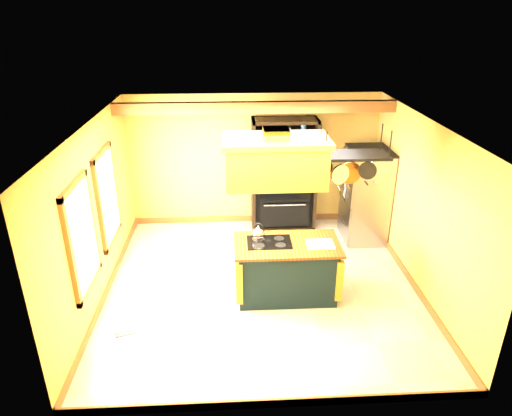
{
  "coord_description": "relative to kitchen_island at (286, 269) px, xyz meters",
  "views": [
    {
      "loc": [
        -0.44,
        -6.33,
        4.23
      ],
      "look_at": [
        -0.07,
        0.3,
        1.27
      ],
      "focal_mm": 32.0,
      "sensor_mm": 36.0,
      "label": 1
    }
  ],
  "objects": [
    {
      "name": "ceiling",
      "position": [
        -0.37,
        0.25,
        2.23
      ],
      "size": [
        5.0,
        5.0,
        0.0
      ],
      "primitive_type": "plane",
      "rotation": [
        3.14,
        0.0,
        0.0
      ],
      "color": "white",
      "rests_on": "wall_back"
    },
    {
      "name": "ceiling_beam",
      "position": [
        -0.37,
        1.95,
        2.12
      ],
      "size": [
        5.0,
        0.15,
        0.2
      ],
      "primitive_type": "cube",
      "color": "#985B2F",
      "rests_on": "ceiling"
    },
    {
      "name": "refrigerator",
      "position": [
        1.73,
        1.86,
        0.4
      ],
      "size": [
        0.77,
        0.91,
        1.78
      ],
      "color": "#919499",
      "rests_on": "floor"
    },
    {
      "name": "floor",
      "position": [
        -0.37,
        0.25,
        -0.47
      ],
      "size": [
        5.0,
        5.0,
        0.0
      ],
      "primitive_type": "plane",
      "color": "beige",
      "rests_on": "ground"
    },
    {
      "name": "floor_register",
      "position": [
        -2.37,
        -0.83,
        -0.46
      ],
      "size": [
        0.3,
        0.19,
        0.01
      ],
      "primitive_type": "cube",
      "rotation": [
        0.0,
        0.0,
        0.29
      ],
      "color": "black",
      "rests_on": "floor"
    },
    {
      "name": "wall_left",
      "position": [
        -2.87,
        0.25,
        0.88
      ],
      "size": [
        0.02,
        5.0,
        2.7
      ],
      "primitive_type": "cube",
      "color": "#E0A751",
      "rests_on": "floor"
    },
    {
      "name": "kitchen_island",
      "position": [
        0.0,
        0.0,
        0.0
      ],
      "size": [
        1.62,
        0.9,
        1.11
      ],
      "rotation": [
        0.0,
        0.0,
        -0.0
      ],
      "color": "black",
      "rests_on": "floor"
    },
    {
      "name": "wall_back",
      "position": [
        -0.37,
        2.75,
        0.88
      ],
      "size": [
        5.0,
        0.02,
        2.7
      ],
      "primitive_type": "cube",
      "color": "#E0A751",
      "rests_on": "floor"
    },
    {
      "name": "hutch",
      "position": [
        0.22,
        2.51,
        0.41
      ],
      "size": [
        1.28,
        0.58,
        2.27
      ],
      "color": "black",
      "rests_on": "floor"
    },
    {
      "name": "window_near",
      "position": [
        -2.83,
        -0.55,
        0.93
      ],
      "size": [
        0.06,
        1.06,
        1.56
      ],
      "color": "#985B2F",
      "rests_on": "wall_left"
    },
    {
      "name": "window_far",
      "position": [
        -2.83,
        0.85,
        0.93
      ],
      "size": [
        0.06,
        1.06,
        1.56
      ],
      "color": "#985B2F",
      "rests_on": "wall_left"
    },
    {
      "name": "range_hood",
      "position": [
        -0.2,
        -0.0,
        1.78
      ],
      "size": [
        1.48,
        0.84,
        0.8
      ],
      "color": "#B2892C",
      "rests_on": "ceiling"
    },
    {
      "name": "wall_front",
      "position": [
        -0.37,
        -2.25,
        0.88
      ],
      "size": [
        5.0,
        0.02,
        2.7
      ],
      "primitive_type": "cube",
      "color": "#E0A751",
      "rests_on": "floor"
    },
    {
      "name": "pot_rack",
      "position": [
        0.91,
        0.01,
        1.73
      ],
      "size": [
        1.06,
        0.49,
        0.86
      ],
      "color": "black",
      "rests_on": "ceiling"
    },
    {
      "name": "wall_right",
      "position": [
        2.13,
        0.25,
        0.88
      ],
      "size": [
        0.02,
        5.0,
        2.7
      ],
      "primitive_type": "cube",
      "color": "#E0A751",
      "rests_on": "floor"
    }
  ]
}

